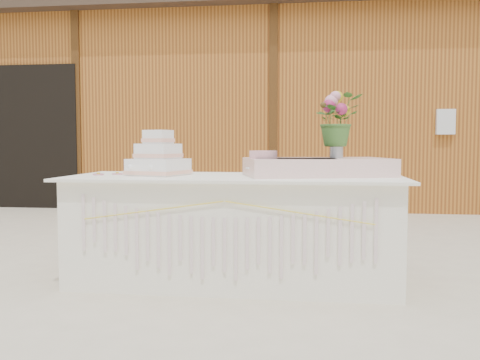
# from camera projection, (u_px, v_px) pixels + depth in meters

# --- Properties ---
(ground) EXTENTS (80.00, 80.00, 0.00)m
(ground) POSITION_uv_depth(u_px,v_px,m) (235.00, 281.00, 3.91)
(ground) COLOR beige
(ground) RESTS_ON ground
(barn) EXTENTS (12.60, 4.60, 3.30)m
(barn) POSITION_uv_depth(u_px,v_px,m) (280.00, 106.00, 9.72)
(barn) COLOR #AD6924
(barn) RESTS_ON ground
(cake_table) EXTENTS (2.40, 1.00, 0.77)m
(cake_table) POSITION_uv_depth(u_px,v_px,m) (234.00, 229.00, 3.88)
(cake_table) COLOR white
(cake_table) RESTS_ON ground
(wedding_cake) EXTENTS (0.46, 0.46, 0.33)m
(wedding_cake) POSITION_uv_depth(u_px,v_px,m) (158.00, 160.00, 3.93)
(wedding_cake) COLOR white
(wedding_cake) RESTS_ON cake_table
(pink_cake_stand) EXTENTS (0.25, 0.25, 0.18)m
(pink_cake_stand) POSITION_uv_depth(u_px,v_px,m) (263.00, 162.00, 3.81)
(pink_cake_stand) COLOR white
(pink_cake_stand) RESTS_ON cake_table
(satin_runner) EXTENTS (1.13, 0.83, 0.13)m
(satin_runner) POSITION_uv_depth(u_px,v_px,m) (317.00, 167.00, 3.87)
(satin_runner) COLOR #FCCCCB
(satin_runner) RESTS_ON cake_table
(flower_vase) EXTENTS (0.10, 0.10, 0.13)m
(flower_vase) POSITION_uv_depth(u_px,v_px,m) (336.00, 149.00, 3.92)
(flower_vase) COLOR silver
(flower_vase) RESTS_ON satin_runner
(bouquet) EXTENTS (0.46, 0.44, 0.38)m
(bouquet) POSITION_uv_depth(u_px,v_px,m) (337.00, 113.00, 3.90)
(bouquet) COLOR #3E6D2B
(bouquet) RESTS_ON flower_vase
(loose_flowers) EXTENTS (0.28, 0.42, 0.02)m
(loose_flowers) POSITION_uv_depth(u_px,v_px,m) (110.00, 173.00, 4.04)
(loose_flowers) COLOR #CC7C93
(loose_flowers) RESTS_ON cake_table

